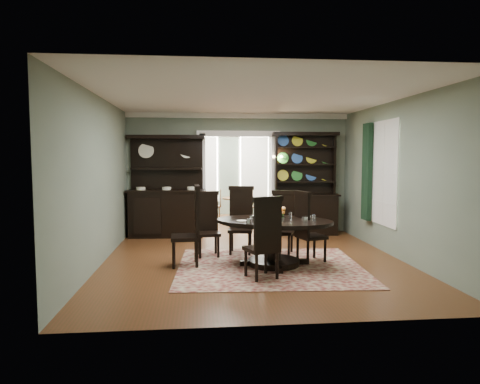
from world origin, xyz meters
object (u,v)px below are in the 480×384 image
Objects in this scene: parlor_table at (236,206)px; dining_table at (274,234)px; sideboard at (167,201)px; welsh_dresser at (305,197)px.

dining_table is at bearing -87.09° from parlor_table.
dining_table is 3.69m from sideboard.
parlor_table is at bearing 111.21° from dining_table.
welsh_dresser is at bearing 84.67° from dining_table.
dining_table is 4.87m from parlor_table.
welsh_dresser is (1.33, 3.04, 0.35)m from dining_table.
sideboard is (-2.09, 3.03, 0.29)m from dining_table.
welsh_dresser is (3.42, 0.01, 0.06)m from sideboard.
dining_table is at bearing -51.33° from sideboard.
welsh_dresser is 3.11× the size of parlor_table.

